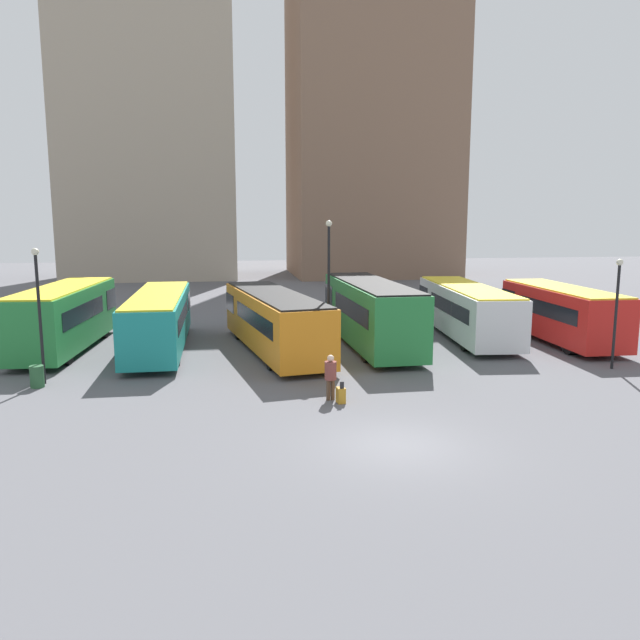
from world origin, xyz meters
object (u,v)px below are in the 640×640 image
Objects in this scene: bus_3 at (370,311)px; bus_5 at (561,312)px; lamp_post_1 at (617,303)px; trash_bin at (37,377)px; bus_4 at (466,309)px; lamp_post_2 at (39,304)px; bus_1 at (159,319)px; suitcase at (341,395)px; bus_0 at (64,316)px; traveler at (331,373)px; bus_2 at (274,319)px; lamp_post_0 at (329,281)px.

bus_5 is (10.09, -0.64, -0.21)m from bus_3.
lamp_post_1 is 23.88m from trash_bin.
bus_4 is 2.22× the size of lamp_post_2.
lamp_post_2 is at bearing 109.16° from bus_3.
bus_1 is 14.65× the size of suitcase.
bus_3 reaches higher than bus_1.
suitcase is (11.73, -10.97, -1.43)m from bus_0.
bus_4 is 14.29m from traveler.
suitcase is (1.59, -9.11, -1.29)m from bus_2.
lamp_post_0 is 7.48× the size of trash_bin.
bus_4 is at bearing 19.85° from trash_bin.
trash_bin is (-14.53, -5.77, -1.36)m from bus_3.
bus_1 is at bearing 28.49° from traveler.
bus_0 is 6.24× the size of traveler.
lamp_post_2 is (-3.90, -6.04, 1.62)m from bus_1.
traveler is 0.87m from suitcase.
bus_0 reaches higher than traveler.
lamp_post_0 reaches higher than bus_0.
lamp_post_2 is at bearing 63.89° from traveler.
bus_0 is 25.26m from bus_5.
bus_3 is 10.11m from bus_5.
bus_5 reaches higher than trash_bin.
bus_0 reaches higher than trash_bin.
traveler is at bearing 28.94° from suitcase.
lamp_post_1 is 5.59× the size of trash_bin.
lamp_post_0 is (-8.44, -4.75, 2.15)m from bus_4.
suitcase is at bearing -179.60° from bus_2.
bus_3 is at bearing -93.59° from bus_2.
lamp_post_1 reaches higher than suitcase.
trash_bin is (-0.12, -0.52, -2.73)m from lamp_post_2.
lamp_post_1 is at bearing -103.39° from bus_0.
lamp_post_0 reaches higher than lamp_post_2.
traveler is at bearing -99.16° from lamp_post_0.
lamp_post_2 reaches higher than traveler.
bus_4 is 2.48× the size of lamp_post_1.
bus_5 is at bearing -99.97° from bus_2.
bus_5 is at bearing -93.95° from bus_1.
lamp_post_0 is 12.55m from trash_bin.
bus_2 is 15.04m from bus_5.
lamp_post_1 is at bearing -151.26° from bus_4.
bus_3 is 13.35× the size of trash_bin.
lamp_post_0 is at bearing -105.67° from bus_0.
bus_2 is at bearing 106.36° from bus_4.
lamp_post_2 is (-11.05, 4.37, 2.88)m from suitcase.
lamp_post_1 is (3.46, -8.04, 1.31)m from bus_4.
bus_3 reaches higher than traveler.
bus_1 is 0.97× the size of bus_2.
bus_4 is 1.26× the size of bus_5.
traveler is at bearing -20.16° from lamp_post_2.
lamp_post_0 is (12.41, -4.55, 1.98)m from bus_0.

